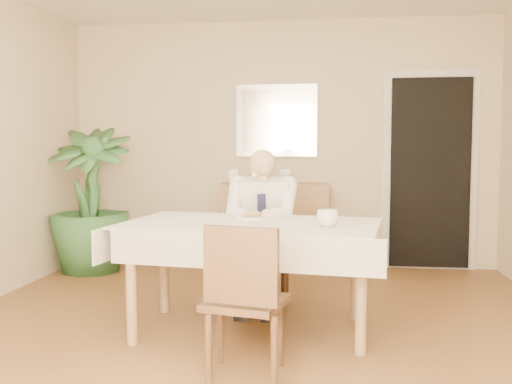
# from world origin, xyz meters

# --- Properties ---
(room) EXTENTS (5.00, 5.02, 2.60)m
(room) POSITION_xyz_m (0.00, 0.00, 1.30)
(room) COLOR brown
(room) RESTS_ON ground
(window) EXTENTS (1.34, 0.04, 1.44)m
(window) POSITION_xyz_m (0.00, -2.47, 1.45)
(window) COLOR silver
(window) RESTS_ON room
(doorway) EXTENTS (0.96, 0.07, 2.10)m
(doorway) POSITION_xyz_m (1.55, 2.46, 1.00)
(doorway) COLOR silver
(doorway) RESTS_ON ground
(mirror) EXTENTS (0.86, 0.04, 0.76)m
(mirror) POSITION_xyz_m (-0.04, 2.47, 1.55)
(mirror) COLOR silver
(mirror) RESTS_ON room
(dining_table) EXTENTS (1.85, 1.24, 0.75)m
(dining_table) POSITION_xyz_m (-0.02, 0.22, 0.67)
(dining_table) COLOR #946F4B
(dining_table) RESTS_ON ground
(chair_far) EXTENTS (0.44, 0.44, 0.87)m
(chair_far) POSITION_xyz_m (-0.02, 1.10, 0.49)
(chair_far) COLOR #432917
(chair_far) RESTS_ON ground
(chair_near) EXTENTS (0.48, 0.49, 0.85)m
(chair_near) POSITION_xyz_m (0.05, -0.63, 0.48)
(chair_near) COLOR #432917
(chair_near) RESTS_ON ground
(seated_man) EXTENTS (0.48, 0.72, 1.24)m
(seated_man) POSITION_xyz_m (-0.02, 0.81, 0.69)
(seated_man) COLOR white
(seated_man) RESTS_ON ground
(plate) EXTENTS (0.26, 0.26, 0.02)m
(plate) POSITION_xyz_m (-0.05, 0.46, 0.76)
(plate) COLOR white
(plate) RESTS_ON dining_table
(food) EXTENTS (0.14, 0.14, 0.06)m
(food) POSITION_xyz_m (-0.05, 0.46, 0.78)
(food) COLOR olive
(food) RESTS_ON dining_table
(knife) EXTENTS (0.01, 0.13, 0.01)m
(knife) POSITION_xyz_m (-0.01, 0.40, 0.78)
(knife) COLOR silver
(knife) RESTS_ON dining_table
(fork) EXTENTS (0.01, 0.13, 0.01)m
(fork) POSITION_xyz_m (-0.09, 0.40, 0.78)
(fork) COLOR silver
(fork) RESTS_ON dining_table
(coffee_mug) EXTENTS (0.16, 0.16, 0.11)m
(coffee_mug) POSITION_xyz_m (0.50, 0.08, 0.81)
(coffee_mug) COLOR white
(coffee_mug) RESTS_ON dining_table
(sideboard) EXTENTS (1.13, 0.44, 0.89)m
(sideboard) POSITION_xyz_m (-0.04, 2.32, 0.45)
(sideboard) COLOR #946F4B
(sideboard) RESTS_ON ground
(photo_frame_left) EXTENTS (0.10, 0.02, 0.14)m
(photo_frame_left) POSITION_xyz_m (-0.49, 2.39, 0.96)
(photo_frame_left) COLOR silver
(photo_frame_left) RESTS_ON sideboard
(photo_frame_center) EXTENTS (0.10, 0.02, 0.14)m
(photo_frame_center) POSITION_xyz_m (-0.24, 2.37, 0.96)
(photo_frame_center) COLOR silver
(photo_frame_center) RESTS_ON sideboard
(photo_frame_right) EXTENTS (0.10, 0.02, 0.14)m
(photo_frame_right) POSITION_xyz_m (0.06, 2.36, 0.96)
(photo_frame_right) COLOR silver
(photo_frame_right) RESTS_ON sideboard
(potted_palm) EXTENTS (0.90, 0.90, 1.48)m
(potted_palm) POSITION_xyz_m (-1.89, 1.91, 0.74)
(potted_palm) COLOR #2B5A2A
(potted_palm) RESTS_ON ground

